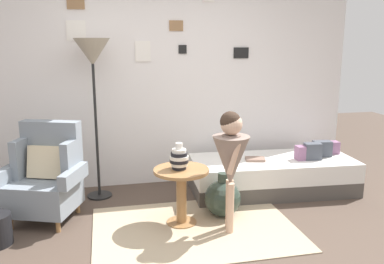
{
  "coord_description": "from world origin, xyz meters",
  "views": [
    {
      "loc": [
        -0.72,
        -2.97,
        1.75
      ],
      "look_at": [
        0.15,
        0.95,
        0.85
      ],
      "focal_mm": 37.83,
      "sensor_mm": 36.0,
      "label": 1
    }
  ],
  "objects": [
    {
      "name": "gallery_wall",
      "position": [
        -0.0,
        1.95,
        1.3
      ],
      "size": [
        4.8,
        0.12,
        2.6
      ],
      "color": "silver",
      "rests_on": "ground"
    },
    {
      "name": "book_on_daybed",
      "position": [
        0.98,
        1.28,
        0.42
      ],
      "size": [
        0.25,
        0.21,
        0.03
      ],
      "primitive_type": "cube",
      "rotation": [
        0.0,
        0.0,
        -0.24
      ],
      "color": "#8A6C5D",
      "rests_on": "daybed"
    },
    {
      "name": "pillow_extra",
      "position": [
        1.55,
        1.19,
        0.48
      ],
      "size": [
        0.2,
        0.12,
        0.16
      ],
      "primitive_type": "cube",
      "rotation": [
        0.0,
        0.0,
        -0.02
      ],
      "color": "gray",
      "rests_on": "daybed"
    },
    {
      "name": "armchair",
      "position": [
        -1.31,
        1.08,
        0.44
      ],
      "size": [
        0.88,
        0.77,
        0.97
      ],
      "color": "#9E7042",
      "rests_on": "ground"
    },
    {
      "name": "side_table",
      "position": [
        -0.02,
        0.65,
        0.4
      ],
      "size": [
        0.54,
        0.54,
        0.56
      ],
      "color": "#9E7042",
      "rests_on": "ground"
    },
    {
      "name": "ground_plane",
      "position": [
        0.0,
        0.0,
        0.0
      ],
      "size": [
        12.0,
        12.0,
        0.0
      ],
      "primitive_type": "plane",
      "color": "#4C3D33"
    },
    {
      "name": "vase_striped",
      "position": [
        -0.04,
        0.66,
        0.66
      ],
      "size": [
        0.18,
        0.18,
        0.26
      ],
      "color": "black",
      "rests_on": "side_table"
    },
    {
      "name": "demijohn_near",
      "position": [
        0.42,
        0.74,
        0.19
      ],
      "size": [
        0.37,
        0.37,
        0.46
      ],
      "color": "#2D3D33",
      "rests_on": "ground"
    },
    {
      "name": "floor_lamp",
      "position": [
        -0.81,
        1.56,
        1.56
      ],
      "size": [
        0.39,
        0.39,
        1.79
      ],
      "color": "black",
      "rests_on": "ground"
    },
    {
      "name": "pillow_head",
      "position": [
        1.98,
        1.36,
        0.48
      ],
      "size": [
        0.22,
        0.13,
        0.15
      ],
      "primitive_type": "cube",
      "rotation": [
        0.0,
        0.0,
        -0.07
      ],
      "color": "gray",
      "rests_on": "daybed"
    },
    {
      "name": "pillow_back",
      "position": [
        1.65,
        1.17,
        0.5
      ],
      "size": [
        0.21,
        0.14,
        0.19
      ],
      "primitive_type": "cube",
      "rotation": [
        0.0,
        0.0,
        -0.14
      ],
      "color": "#474C56",
      "rests_on": "daybed"
    },
    {
      "name": "daybed",
      "position": [
        1.21,
        1.3,
        0.2
      ],
      "size": [
        1.94,
        0.91,
        0.4
      ],
      "color": "#4C4742",
      "rests_on": "ground"
    },
    {
      "name": "rug",
      "position": [
        0.08,
        0.5,
        0.01
      ],
      "size": [
        1.91,
        1.35,
        0.01
      ],
      "primitive_type": "cube",
      "color": "tan",
      "rests_on": "ground"
    },
    {
      "name": "person_child",
      "position": [
        0.39,
        0.41,
        0.73
      ],
      "size": [
        0.34,
        0.34,
        1.15
      ],
      "color": "#D8AD8E",
      "rests_on": "ground"
    },
    {
      "name": "pillow_mid",
      "position": [
        1.82,
        1.27,
        0.49
      ],
      "size": [
        0.22,
        0.14,
        0.19
      ],
      "primitive_type": "cube",
      "rotation": [
        0.0,
        0.0,
        -0.1
      ],
      "color": "#474C56",
      "rests_on": "daybed"
    }
  ]
}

